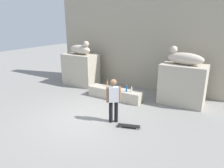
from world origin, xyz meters
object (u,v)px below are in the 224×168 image
statue_reclining_right (184,58)px  skateboard (129,126)px  statue_reclining_left (80,49)px  bottle_clear (132,90)px  bottle_blue (126,89)px  bottle_orange (107,84)px  skater (114,99)px

statue_reclining_right → skateboard: size_ratio=2.02×
statue_reclining_left → bottle_clear: (3.76, -1.04, -1.48)m
statue_reclining_right → bottle_blue: 2.89m
skateboard → bottle_blue: bearing=101.0°
statue_reclining_right → bottle_orange: (-3.40, -0.90, -1.46)m
statue_reclining_left → bottle_orange: 2.90m
statue_reclining_left → skateboard: bearing=-23.7°
statue_reclining_right → skater: (-1.73, -3.18, -1.17)m
bottle_orange → skater: bearing=-53.8°
skateboard → bottle_clear: size_ratio=2.94×
bottle_orange → statue_reclining_right: bearing=14.8°
skater → bottle_orange: (-1.67, 2.28, -0.29)m
statue_reclining_right → bottle_clear: statue_reclining_right is taller
bottle_orange → bottle_blue: bottle_orange is taller
skater → bottle_orange: size_ratio=5.17×
skateboard → skater: bearing=153.8°
bottle_orange → bottle_blue: 1.20m
statue_reclining_right → skateboard: statue_reclining_right is taller
statue_reclining_right → bottle_clear: size_ratio=5.95×
skateboard → bottle_clear: bottle_clear is taller
skater → bottle_blue: (-0.49, 2.04, -0.29)m
skateboard → bottle_clear: 2.48m
skateboard → bottle_orange: (-2.36, 2.38, 0.57)m
statue_reclining_right → skater: bearing=69.7°
bottle_clear → skateboard: bearing=-66.8°
skater → bottle_blue: size_ratio=5.34×
skater → statue_reclining_right: bearing=24.3°
skater → bottle_orange: 2.84m
statue_reclining_left → statue_reclining_right: same height
bottle_orange → statue_reclining_left: bearing=159.4°
skateboard → statue_reclining_left: bearing=127.4°
bottle_clear → bottle_blue: (-0.23, -0.08, 0.02)m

